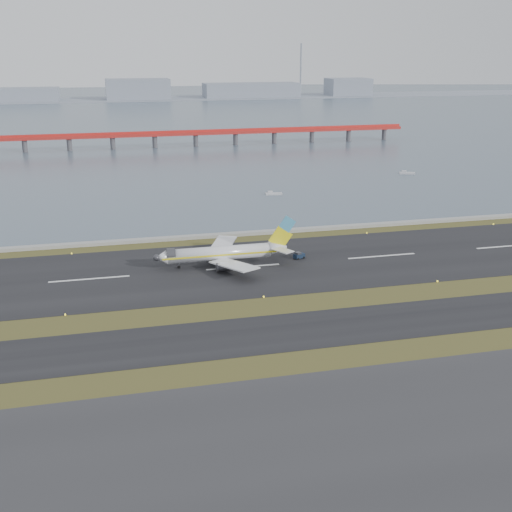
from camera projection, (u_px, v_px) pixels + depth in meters
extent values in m
plane|color=#374017|center=(272.00, 310.00, 143.85)|extent=(1000.00, 1000.00, 0.00)
cube|color=#2A292C|center=(369.00, 453.00, 93.02)|extent=(1000.00, 50.00, 0.10)
cube|color=black|center=(287.00, 332.00, 132.74)|extent=(1000.00, 18.00, 0.10)
cube|color=black|center=(243.00, 267.00, 171.55)|extent=(1000.00, 45.00, 0.10)
cube|color=gray|center=(222.00, 235.00, 199.12)|extent=(1000.00, 2.50, 1.00)
cube|color=#4A5B6A|center=(139.00, 113.00, 568.82)|extent=(1400.00, 800.00, 1.30)
cube|color=red|center=(196.00, 134.00, 376.94)|extent=(260.00, 5.00, 1.60)
cube|color=red|center=(195.00, 131.00, 376.47)|extent=(260.00, 0.40, 1.40)
cylinder|color=#4C4C51|center=(25.00, 147.00, 356.94)|extent=(2.80, 2.80, 7.00)
cylinder|color=#4C4C51|center=(196.00, 141.00, 378.34)|extent=(2.80, 2.80, 7.00)
cylinder|color=#4C4C51|center=(348.00, 136.00, 399.73)|extent=(2.80, 2.80, 7.00)
cube|color=gray|center=(129.00, 99.00, 716.64)|extent=(1400.00, 80.00, 1.00)
cube|color=gray|center=(15.00, 95.00, 687.73)|extent=(90.00, 35.00, 14.00)
cube|color=gray|center=(138.00, 89.00, 715.45)|extent=(70.00, 35.00, 22.00)
cube|color=gray|center=(251.00, 90.00, 745.35)|extent=(110.00, 35.00, 16.00)
cube|color=gray|center=(348.00, 87.00, 771.47)|extent=(50.00, 35.00, 20.00)
cylinder|color=gray|center=(301.00, 70.00, 751.88)|extent=(1.80, 1.80, 60.00)
cylinder|color=white|center=(219.00, 253.00, 171.89)|extent=(28.00, 3.80, 3.80)
cone|color=white|center=(161.00, 257.00, 168.41)|extent=(3.20, 3.80, 3.80)
cone|color=white|center=(278.00, 248.00, 175.40)|extent=(5.00, 3.80, 3.80)
cube|color=yellow|center=(221.00, 255.00, 170.11)|extent=(31.00, 0.06, 0.45)
cube|color=yellow|center=(218.00, 251.00, 173.66)|extent=(31.00, 0.06, 0.45)
cube|color=white|center=(234.00, 265.00, 164.74)|extent=(11.31, 15.89, 1.66)
cube|color=white|center=(222.00, 246.00, 180.45)|extent=(11.31, 15.89, 1.66)
cylinder|color=#36363A|center=(226.00, 267.00, 167.05)|extent=(4.20, 2.10, 2.10)
cylinder|color=#36363A|center=(217.00, 253.00, 178.13)|extent=(4.20, 2.10, 2.10)
cube|color=yellow|center=(281.00, 238.00, 174.68)|extent=(6.80, 0.35, 6.85)
cube|color=#4394BE|center=(287.00, 224.00, 173.95)|extent=(4.85, 0.37, 4.90)
cube|color=white|center=(282.00, 250.00, 171.81)|extent=(5.64, 6.80, 0.22)
cube|color=white|center=(275.00, 242.00, 178.83)|extent=(5.64, 6.80, 0.22)
cylinder|color=black|center=(179.00, 267.00, 170.39)|extent=(0.80, 0.28, 0.80)
cylinder|color=black|center=(227.00, 266.00, 170.55)|extent=(1.00, 0.38, 1.00)
cylinder|color=black|center=(223.00, 260.00, 175.73)|extent=(1.00, 0.38, 1.00)
cube|color=#121F33|center=(299.00, 256.00, 178.22)|extent=(3.51, 2.79, 1.15)
cube|color=#36363A|center=(298.00, 253.00, 177.77)|extent=(1.80, 1.85, 0.67)
cylinder|color=black|center=(298.00, 259.00, 177.20)|extent=(0.73, 0.53, 0.67)
cylinder|color=black|center=(294.00, 258.00, 178.38)|extent=(0.73, 0.53, 0.67)
cylinder|color=black|center=(304.00, 258.00, 178.39)|extent=(0.73, 0.53, 0.67)
cylinder|color=black|center=(300.00, 256.00, 179.57)|extent=(0.73, 0.53, 0.67)
cube|color=silver|center=(274.00, 194.00, 255.24)|extent=(6.76, 3.07, 0.84)
cube|color=silver|center=(270.00, 192.00, 254.91)|extent=(2.08, 1.77, 0.84)
cube|color=silver|center=(407.00, 173.00, 296.70)|extent=(7.27, 4.68, 0.90)
cube|color=silver|center=(404.00, 171.00, 296.67)|extent=(2.45, 2.23, 0.90)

